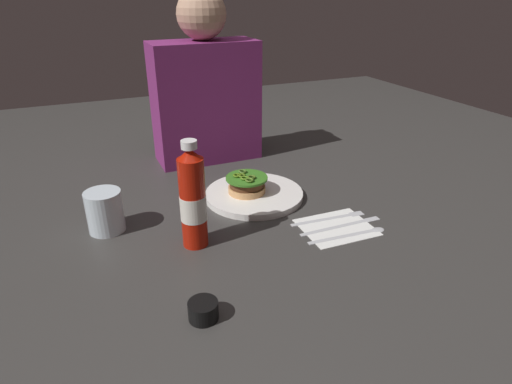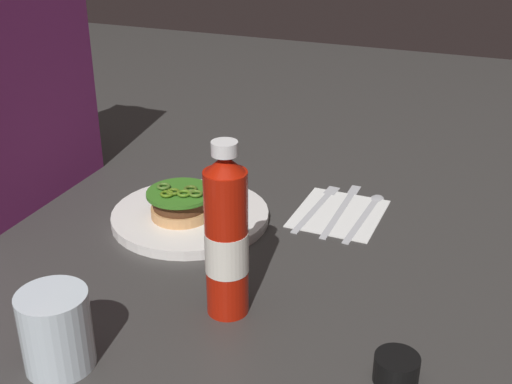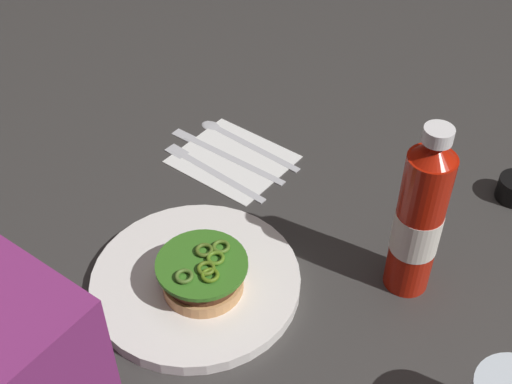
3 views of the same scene
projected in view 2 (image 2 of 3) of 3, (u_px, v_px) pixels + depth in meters
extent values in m
plane|color=#363532|center=(247.00, 272.00, 1.02)|extent=(3.00, 3.00, 0.00)
cylinder|color=white|center=(190.00, 216.00, 1.16)|extent=(0.27, 0.27, 0.02)
cylinder|color=tan|center=(181.00, 211.00, 1.14)|extent=(0.10, 0.10, 0.02)
cylinder|color=#512D19|center=(181.00, 202.00, 1.13)|extent=(0.09, 0.09, 0.02)
cylinder|color=red|center=(181.00, 196.00, 1.13)|extent=(0.09, 0.09, 0.01)
cylinder|color=#35701E|center=(180.00, 193.00, 1.13)|extent=(0.12, 0.12, 0.01)
torus|color=#4E6D18|center=(173.00, 192.00, 1.11)|extent=(0.02, 0.02, 0.01)
torus|color=#4F7B1C|center=(184.00, 193.00, 1.11)|extent=(0.02, 0.02, 0.01)
torus|color=#4D7121|center=(196.00, 194.00, 1.11)|extent=(0.02, 0.02, 0.01)
torus|color=#507616|center=(167.00, 194.00, 1.11)|extent=(0.02, 0.02, 0.01)
torus|color=#496D26|center=(164.00, 186.00, 1.13)|extent=(0.02, 0.02, 0.01)
torus|color=#48631E|center=(190.00, 189.00, 1.12)|extent=(0.02, 0.02, 0.01)
cylinder|color=#B21708|center=(227.00, 244.00, 0.88)|extent=(0.06, 0.06, 0.21)
cone|color=#B21708|center=(225.00, 163.00, 0.83)|extent=(0.05, 0.05, 0.02)
cylinder|color=white|center=(224.00, 148.00, 0.82)|extent=(0.03, 0.03, 0.02)
cylinder|color=white|center=(227.00, 251.00, 0.89)|extent=(0.06, 0.06, 0.06)
cylinder|color=silver|center=(56.00, 330.00, 0.80)|extent=(0.09, 0.09, 0.10)
cylinder|color=black|center=(396.00, 369.00, 0.79)|extent=(0.05, 0.05, 0.03)
cube|color=white|center=(339.00, 213.00, 1.19)|extent=(0.17, 0.15, 0.00)
cube|color=silver|center=(363.00, 216.00, 1.17)|extent=(0.20, 0.03, 0.00)
ellipsoid|color=silver|center=(377.00, 197.00, 1.24)|extent=(0.04, 0.03, 0.00)
cube|color=silver|center=(339.00, 211.00, 1.19)|extent=(0.20, 0.02, 0.00)
cube|color=silver|center=(351.00, 193.00, 1.26)|extent=(0.08, 0.02, 0.00)
cube|color=silver|center=(315.00, 207.00, 1.20)|extent=(0.20, 0.03, 0.00)
cube|color=silver|center=(332.00, 189.00, 1.27)|extent=(0.04, 0.02, 0.00)
cube|color=#782666|center=(4.00, 96.00, 1.18)|extent=(0.34, 0.15, 0.38)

